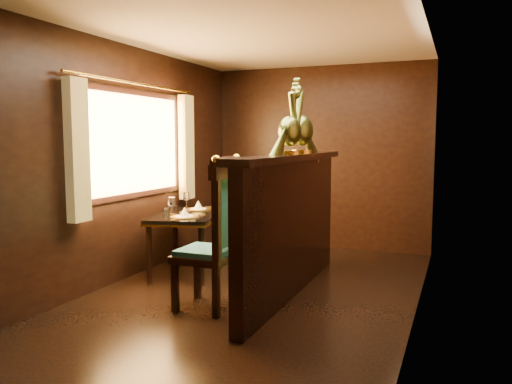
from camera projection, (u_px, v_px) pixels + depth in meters
ground at (249, 298)px, 4.74m from camera, size 5.00×5.00×0.00m
room_shell at (241, 131)px, 4.62m from camera, size 3.04×5.04×2.52m
partition at (291, 221)px, 4.82m from camera, size 0.26×2.70×1.36m
dining_table at (187, 219)px, 5.62m from camera, size 0.98×1.29×0.87m
chair_left at (219, 230)px, 4.35m from camera, size 0.49×0.55×1.37m
chair_right at (270, 221)px, 5.11m from camera, size 0.53×0.55×1.29m
peacock_left at (290, 118)px, 4.63m from camera, size 0.21×0.57×0.68m
peacock_right at (302, 117)px, 4.98m from camera, size 0.23×0.61×0.73m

